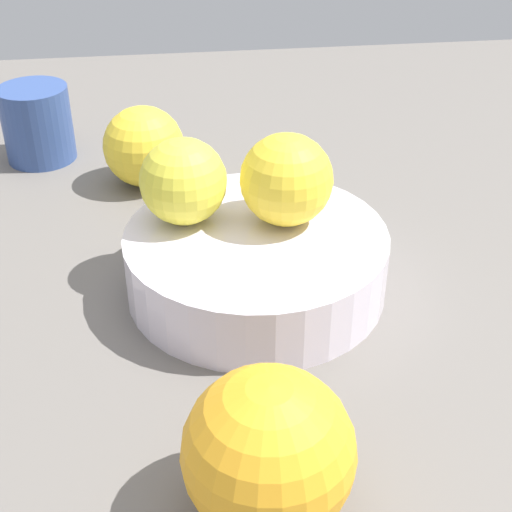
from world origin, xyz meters
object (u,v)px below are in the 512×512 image
at_px(orange_loose_1, 144,146).
at_px(ceramic_cup, 37,124).
at_px(orange_in_bowl_0, 286,180).
at_px(orange_loose_0, 268,452).
at_px(orange_in_bowl_1, 183,181).
at_px(fruit_bowl, 256,263).

xyz_separation_m(orange_loose_1, ceramic_cup, (-0.10, 0.07, -0.00)).
relative_size(orange_in_bowl_0, orange_loose_0, 0.76).
xyz_separation_m(orange_in_bowl_1, ceramic_cup, (-0.13, 0.22, -0.04)).
height_order(fruit_bowl, ceramic_cup, ceramic_cup).
bearing_deg(orange_in_bowl_0, orange_in_bowl_1, 171.63).
bearing_deg(orange_in_bowl_1, orange_loose_1, 101.34).
relative_size(orange_in_bowl_0, orange_in_bowl_1, 1.06).
bearing_deg(orange_loose_0, fruit_bowl, 84.44).
distance_m(fruit_bowl, orange_in_bowl_1, 0.08).
height_order(orange_in_bowl_0, orange_loose_1, orange_in_bowl_0).
relative_size(orange_loose_1, ceramic_cup, 1.01).
height_order(fruit_bowl, orange_loose_0, orange_loose_0).
relative_size(fruit_bowl, orange_in_bowl_1, 3.02).
distance_m(orange_in_bowl_0, orange_in_bowl_1, 0.07).
bearing_deg(ceramic_cup, orange_in_bowl_1, -58.95).
distance_m(orange_in_bowl_1, ceramic_cup, 0.26).
height_order(fruit_bowl, orange_in_bowl_1, orange_in_bowl_1).
distance_m(fruit_bowl, orange_loose_1, 0.20).
bearing_deg(fruit_bowl, orange_loose_0, -95.56).
relative_size(fruit_bowl, orange_loose_0, 2.17).
relative_size(orange_in_bowl_0, orange_loose_1, 0.90).
bearing_deg(orange_loose_0, ceramic_cup, 110.14).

